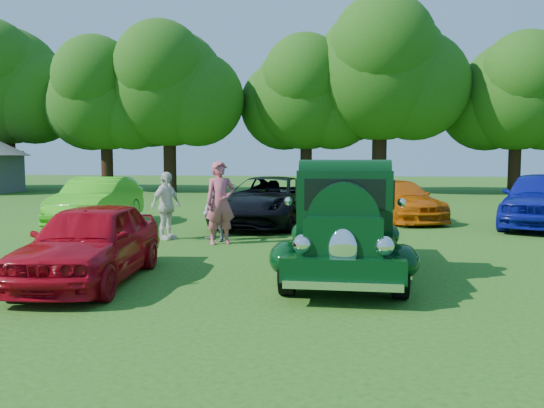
# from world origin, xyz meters

# --- Properties ---
(ground) EXTENTS (120.00, 120.00, 0.00)m
(ground) POSITION_xyz_m (0.00, 0.00, 0.00)
(ground) COLOR #225213
(ground) RESTS_ON ground
(hero_pickup) EXTENTS (2.18, 4.69, 1.83)m
(hero_pickup) POSITION_xyz_m (0.61, 0.78, 0.79)
(hero_pickup) COLOR black
(hero_pickup) RESTS_ON ground
(red_convertible) EXTENTS (1.95, 4.00, 1.32)m
(red_convertible) POSITION_xyz_m (-3.52, -0.40, 0.66)
(red_convertible) COLOR #A90714
(red_convertible) RESTS_ON ground
(back_car_lime) EXTENTS (2.03, 4.65, 1.49)m
(back_car_lime) POSITION_xyz_m (-6.98, 6.81, 0.74)
(back_car_lime) COLOR green
(back_car_lime) RESTS_ON ground
(back_car_black) EXTENTS (3.29, 5.71, 1.50)m
(back_car_black) POSITION_xyz_m (-1.77, 7.55, 0.75)
(back_car_black) COLOR black
(back_car_black) RESTS_ON ground
(back_car_orange) EXTENTS (3.29, 4.94, 1.33)m
(back_car_orange) POSITION_xyz_m (2.28, 9.50, 0.66)
(back_car_orange) COLOR #BD5006
(back_car_orange) RESTS_ON ground
(back_car_blue) EXTENTS (3.77, 5.39, 1.71)m
(back_car_blue) POSITION_xyz_m (6.34, 8.15, 0.85)
(back_car_blue) COLOR #0D1490
(back_car_blue) RESTS_ON ground
(spectator_pink) EXTENTS (0.86, 0.76, 1.98)m
(spectator_pink) POSITION_xyz_m (-2.35, 3.73, 0.99)
(spectator_pink) COLOR #BD4D62
(spectator_pink) RESTS_ON ground
(spectator_grey) EXTENTS (0.92, 0.89, 1.50)m
(spectator_grey) POSITION_xyz_m (-2.58, 4.18, 0.75)
(spectator_grey) COLOR gray
(spectator_grey) RESTS_ON ground
(spectator_white) EXTENTS (0.77, 1.09, 1.71)m
(spectator_white) POSITION_xyz_m (-3.88, 4.25, 0.86)
(spectator_white) COLOR silver
(spectator_white) RESTS_ON ground
(tree_line) EXTENTS (62.48, 9.02, 11.89)m
(tree_line) POSITION_xyz_m (1.27, 24.30, 6.67)
(tree_line) COLOR black
(tree_line) RESTS_ON ground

